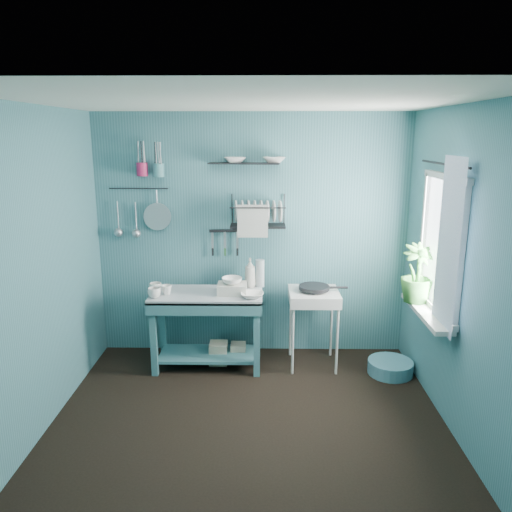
{
  "coord_description": "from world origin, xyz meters",
  "views": [
    {
      "loc": [
        0.12,
        -3.56,
        2.27
      ],
      "look_at": [
        0.05,
        0.85,
        1.2
      ],
      "focal_mm": 35.0,
      "sensor_mm": 36.0,
      "label": 1
    }
  ],
  "objects_px": {
    "mug_left": "(154,293)",
    "storage_tin_large": "(219,353)",
    "hotplate_stand": "(313,328)",
    "soap_bottle": "(250,273)",
    "storage_tin_small": "(238,353)",
    "mug_mid": "(167,290)",
    "utensil_cup_magenta": "(142,169)",
    "water_bottle": "(260,273)",
    "frying_pan": "(314,287)",
    "floor_basin": "(390,367)",
    "dish_rack": "(258,211)",
    "wash_tub": "(232,289)",
    "colander": "(157,217)",
    "potted_plant": "(417,273)",
    "mug_right": "(156,288)",
    "work_counter": "(208,329)",
    "utensil_cup_teal": "(159,170)"
  },
  "relations": [
    {
      "from": "mug_left",
      "to": "storage_tin_small",
      "type": "relative_size",
      "value": 0.61
    },
    {
      "from": "work_counter",
      "to": "colander",
      "type": "bearing_deg",
      "value": 151.57
    },
    {
      "from": "mug_right",
      "to": "storage_tin_large",
      "type": "xyz_separation_m",
      "value": [
        0.6,
        0.05,
        -0.71
      ]
    },
    {
      "from": "wash_tub",
      "to": "utensil_cup_magenta",
      "type": "height_order",
      "value": "utensil_cup_magenta"
    },
    {
      "from": "mug_left",
      "to": "utensil_cup_teal",
      "type": "relative_size",
      "value": 0.95
    },
    {
      "from": "wash_tub",
      "to": "colander",
      "type": "bearing_deg",
      "value": 153.82
    },
    {
      "from": "frying_pan",
      "to": "floor_basin",
      "type": "relative_size",
      "value": 0.69
    },
    {
      "from": "frying_pan",
      "to": "floor_basin",
      "type": "height_order",
      "value": "frying_pan"
    },
    {
      "from": "mug_mid",
      "to": "mug_right",
      "type": "bearing_deg",
      "value": 153.43
    },
    {
      "from": "mug_mid",
      "to": "utensil_cup_magenta",
      "type": "xyz_separation_m",
      "value": [
        -0.27,
        0.39,
        1.13
      ]
    },
    {
      "from": "potted_plant",
      "to": "floor_basin",
      "type": "distance_m",
      "value": 1.06
    },
    {
      "from": "water_bottle",
      "to": "potted_plant",
      "type": "height_order",
      "value": "potted_plant"
    },
    {
      "from": "water_bottle",
      "to": "storage_tin_small",
      "type": "distance_m",
      "value": 0.85
    },
    {
      "from": "mug_left",
      "to": "dish_rack",
      "type": "bearing_deg",
      "value": 24.36
    },
    {
      "from": "storage_tin_small",
      "to": "utensil_cup_magenta",
      "type": "bearing_deg",
      "value": 165.12
    },
    {
      "from": "mug_mid",
      "to": "hotplate_stand",
      "type": "bearing_deg",
      "value": 3.96
    },
    {
      "from": "work_counter",
      "to": "utensil_cup_teal",
      "type": "height_order",
      "value": "utensil_cup_teal"
    },
    {
      "from": "soap_bottle",
      "to": "storage_tin_small",
      "type": "xyz_separation_m",
      "value": [
        -0.12,
        -0.12,
        -0.82
      ]
    },
    {
      "from": "utensil_cup_magenta",
      "to": "potted_plant",
      "type": "height_order",
      "value": "utensil_cup_magenta"
    },
    {
      "from": "wash_tub",
      "to": "dish_rack",
      "type": "height_order",
      "value": "dish_rack"
    },
    {
      "from": "mug_mid",
      "to": "utensil_cup_magenta",
      "type": "relative_size",
      "value": 0.77
    },
    {
      "from": "mug_mid",
      "to": "frying_pan",
      "type": "height_order",
      "value": "mug_mid"
    },
    {
      "from": "water_bottle",
      "to": "storage_tin_small",
      "type": "relative_size",
      "value": 1.4
    },
    {
      "from": "work_counter",
      "to": "hotplate_stand",
      "type": "distance_m",
      "value": 1.05
    },
    {
      "from": "soap_bottle",
      "to": "mug_right",
      "type": "bearing_deg",
      "value": -167.74
    },
    {
      "from": "mug_mid",
      "to": "water_bottle",
      "type": "height_order",
      "value": "water_bottle"
    },
    {
      "from": "storage_tin_large",
      "to": "storage_tin_small",
      "type": "bearing_deg",
      "value": 8.53
    },
    {
      "from": "potted_plant",
      "to": "storage_tin_large",
      "type": "xyz_separation_m",
      "value": [
        -1.81,
        0.46,
        -0.98
      ]
    },
    {
      "from": "hotplate_stand",
      "to": "storage_tin_large",
      "type": "height_order",
      "value": "hotplate_stand"
    },
    {
      "from": "water_bottle",
      "to": "utensil_cup_magenta",
      "type": "distance_m",
      "value": 1.57
    },
    {
      "from": "mug_mid",
      "to": "dish_rack",
      "type": "bearing_deg",
      "value": 21.33
    },
    {
      "from": "water_bottle",
      "to": "dish_rack",
      "type": "distance_m",
      "value": 0.63
    },
    {
      "from": "mug_mid",
      "to": "water_bottle",
      "type": "xyz_separation_m",
      "value": [
        0.9,
        0.28,
        0.09
      ]
    },
    {
      "from": "water_bottle",
      "to": "potted_plant",
      "type": "distance_m",
      "value": 1.53
    },
    {
      "from": "dish_rack",
      "to": "storage_tin_small",
      "type": "xyz_separation_m",
      "value": [
        -0.2,
        -0.2,
        -1.43
      ]
    },
    {
      "from": "wash_tub",
      "to": "water_bottle",
      "type": "bearing_deg",
      "value": 41.63
    },
    {
      "from": "hotplate_stand",
      "to": "storage_tin_small",
      "type": "bearing_deg",
      "value": 167.1
    },
    {
      "from": "hotplate_stand",
      "to": "potted_plant",
      "type": "height_order",
      "value": "potted_plant"
    },
    {
      "from": "colander",
      "to": "potted_plant",
      "type": "relative_size",
      "value": 0.54
    },
    {
      "from": "dish_rack",
      "to": "mug_right",
      "type": "bearing_deg",
      "value": -159.21
    },
    {
      "from": "soap_bottle",
      "to": "storage_tin_large",
      "type": "bearing_deg",
      "value": -154.89
    },
    {
      "from": "mug_left",
      "to": "storage_tin_large",
      "type": "bearing_deg",
      "value": 19.9
    },
    {
      "from": "colander",
      "to": "mug_right",
      "type": "bearing_deg",
      "value": -85.5
    },
    {
      "from": "mug_right",
      "to": "work_counter",
      "type": "bearing_deg",
      "value": 0.0
    },
    {
      "from": "mug_left",
      "to": "storage_tin_large",
      "type": "xyz_separation_m",
      "value": [
        0.58,
        0.21,
        -0.71
      ]
    },
    {
      "from": "work_counter",
      "to": "storage_tin_large",
      "type": "relative_size",
      "value": 4.94
    },
    {
      "from": "mug_mid",
      "to": "mug_right",
      "type": "height_order",
      "value": "mug_right"
    },
    {
      "from": "storage_tin_small",
      "to": "mug_left",
      "type": "bearing_deg",
      "value": -162.9
    },
    {
      "from": "soap_bottle",
      "to": "potted_plant",
      "type": "xyz_separation_m",
      "value": [
        1.49,
        -0.61,
        0.17
      ]
    },
    {
      "from": "mug_mid",
      "to": "storage_tin_small",
      "type": "xyz_separation_m",
      "value": [
        0.68,
        0.14,
        -0.72
      ]
    }
  ]
}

